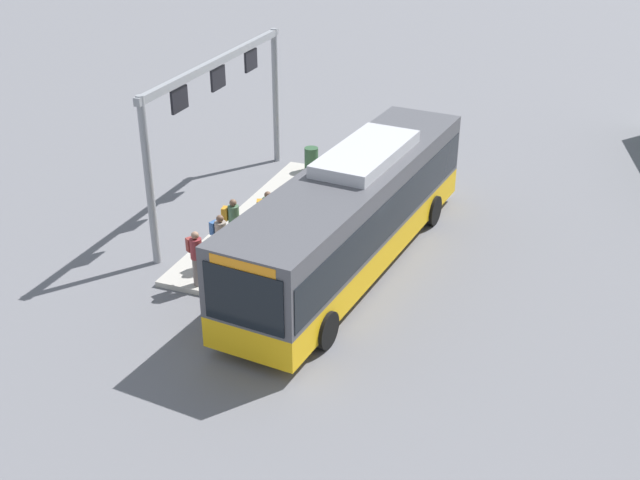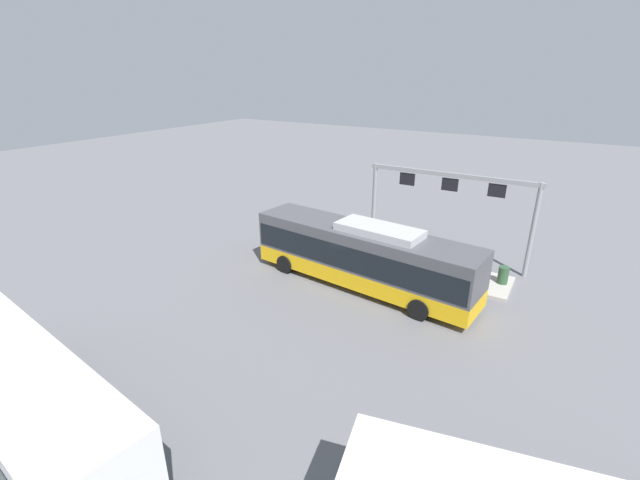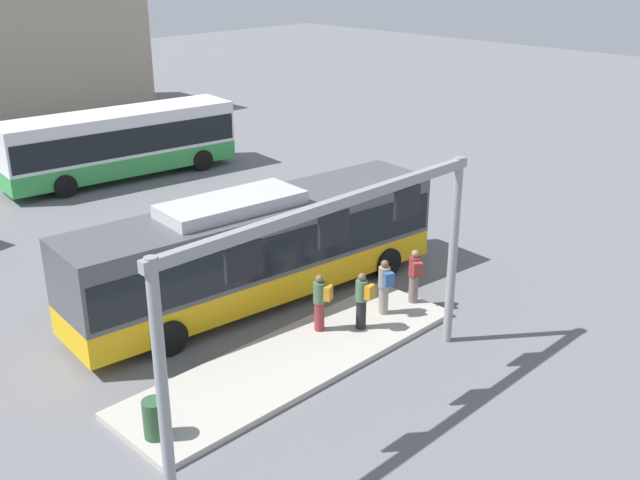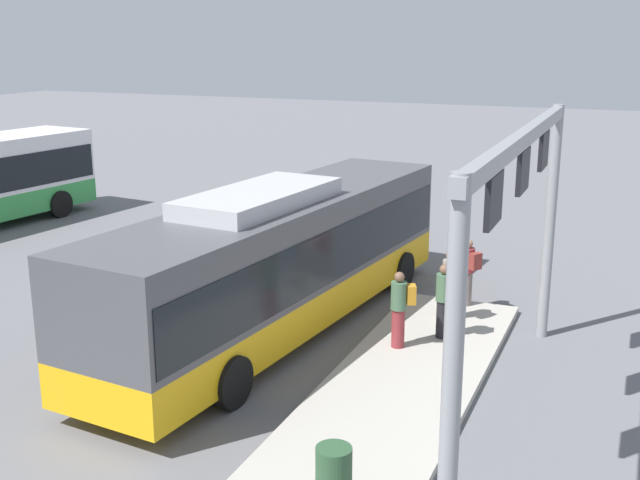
# 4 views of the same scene
# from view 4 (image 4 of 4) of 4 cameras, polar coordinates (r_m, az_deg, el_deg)

# --- Properties ---
(ground_plane) EXTENTS (120.00, 120.00, 0.00)m
(ground_plane) POSITION_cam_4_polar(r_m,az_deg,el_deg) (18.32, -2.68, -6.52)
(ground_plane) COLOR slate
(platform_curb) EXTENTS (10.00, 2.80, 0.16)m
(platform_curb) POSITION_cam_4_polar(r_m,az_deg,el_deg) (15.63, 6.11, -10.16)
(platform_curb) COLOR #B2ADA3
(platform_curb) RESTS_ON ground
(bus_main) EXTENTS (12.15, 3.74, 3.46)m
(bus_main) POSITION_cam_4_polar(r_m,az_deg,el_deg) (17.73, -2.76, -1.06)
(bus_main) COLOR #EAAD14
(bus_main) RESTS_ON ground
(person_boarding) EXTENTS (0.54, 0.61, 1.67)m
(person_boarding) POSITION_cam_4_polar(r_m,az_deg,el_deg) (19.48, 10.68, -2.18)
(person_boarding) COLOR slate
(person_boarding) RESTS_ON platform_curb
(person_waiting_near) EXTENTS (0.48, 0.60, 1.67)m
(person_waiting_near) POSITION_cam_4_polar(r_m,az_deg,el_deg) (18.40, 9.44, -3.14)
(person_waiting_near) COLOR gray
(person_waiting_near) RESTS_ON platform_curb
(person_waiting_mid) EXTENTS (0.39, 0.56, 1.67)m
(person_waiting_mid) POSITION_cam_4_polar(r_m,az_deg,el_deg) (17.34, 9.04, -4.24)
(person_waiting_mid) COLOR black
(person_waiting_mid) RESTS_ON platform_curb
(person_waiting_far) EXTENTS (0.49, 0.60, 1.67)m
(person_waiting_far) POSITION_cam_4_polar(r_m,az_deg,el_deg) (16.70, 5.83, -4.88)
(person_waiting_far) COLOR maroon
(person_waiting_far) RESTS_ON platform_curb
(platform_sign_gantry) EXTENTS (9.43, 0.24, 5.20)m
(platform_sign_gantry) POSITION_cam_4_polar(r_m,az_deg,el_deg) (13.26, 14.31, 1.74)
(platform_sign_gantry) COLOR gray
(platform_sign_gantry) RESTS_ON ground
(trash_bin) EXTENTS (0.52, 0.52, 0.90)m
(trash_bin) POSITION_cam_4_polar(r_m,az_deg,el_deg) (11.53, 1.01, -16.78)
(trash_bin) COLOR #2D5133
(trash_bin) RESTS_ON platform_curb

